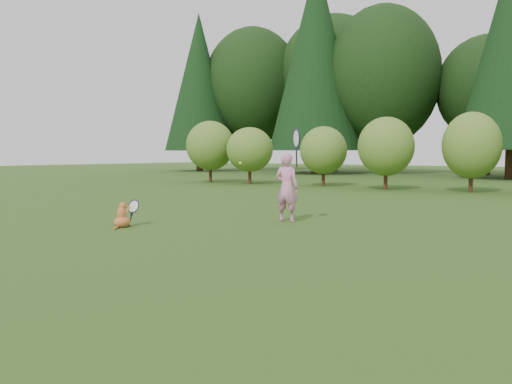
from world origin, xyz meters
The scene contains 5 objects.
ground centered at (0.00, 0.00, 0.00)m, with size 100.00×100.00×0.00m, color #254914.
shrub_row centered at (0.00, 13.00, 1.40)m, with size 28.00×3.00×2.80m, color #4E7624, non-canonical shape.
child centered at (-0.29, 2.39, 0.71)m, with size 0.76×0.47×2.04m.
cat centered at (-2.17, -0.16, 0.24)m, with size 0.40×0.71×0.63m.
tennis_ball centered at (-1.23, 2.08, 1.16)m, with size 0.06×0.06×0.06m.
Camera 1 is at (6.23, -6.76, 1.38)m, focal length 40.00 mm.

